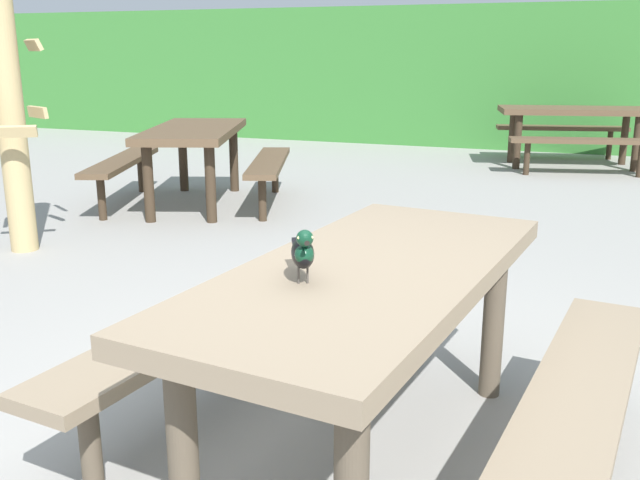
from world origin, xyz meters
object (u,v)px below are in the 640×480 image
(picnic_table_foreground, at_px, (369,315))
(picnic_table_mid_right, at_px, (573,123))
(picnic_table_mid_left, at_px, (194,147))
(bird_grackle, at_px, (303,252))

(picnic_table_foreground, relative_size, picnic_table_mid_right, 0.93)
(picnic_table_foreground, height_order, picnic_table_mid_left, same)
(picnic_table_mid_left, xyz_separation_m, picnic_table_mid_right, (3.25, 3.70, 0.00))
(picnic_table_mid_left, bearing_deg, bird_grackle, -55.26)
(bird_grackle, bearing_deg, picnic_table_mid_right, 85.72)
(bird_grackle, bearing_deg, picnic_table_mid_left, 124.74)
(picnic_table_mid_left, relative_size, picnic_table_mid_right, 1.06)
(bird_grackle, height_order, picnic_table_mid_left, bird_grackle)
(bird_grackle, xyz_separation_m, picnic_table_mid_left, (-2.69, 3.87, -0.29))
(picnic_table_mid_right, bearing_deg, picnic_table_mid_left, -131.35)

